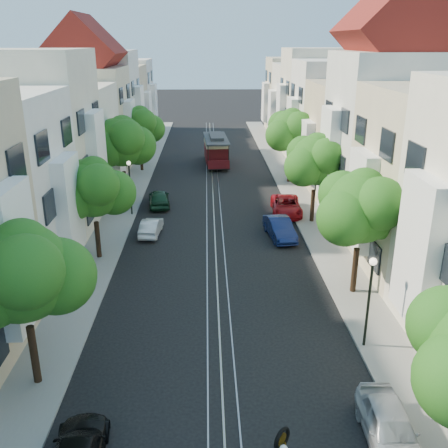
{
  "coord_description": "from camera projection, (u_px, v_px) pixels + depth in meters",
  "views": [
    {
      "loc": [
        -0.47,
        -14.45,
        12.64
      ],
      "look_at": [
        0.5,
        13.9,
        2.2
      ],
      "focal_mm": 40.0,
      "sensor_mm": 36.0,
      "label": 1
    }
  ],
  "objects": [
    {
      "name": "ground",
      "position": [
        213.0,
        192.0,
        44.2
      ],
      "size": [
        200.0,
        200.0,
        0.0
      ],
      "primitive_type": "plane",
      "color": "black",
      "rests_on": "ground"
    },
    {
      "name": "sidewalk_east",
      "position": [
        294.0,
        191.0,
        44.41
      ],
      "size": [
        2.5,
        80.0,
        0.12
      ],
      "primitive_type": "cube",
      "color": "gray",
      "rests_on": "ground"
    },
    {
      "name": "sidewalk_west",
      "position": [
        131.0,
        193.0,
        43.94
      ],
      "size": [
        2.5,
        80.0,
        0.12
      ],
      "primitive_type": "cube",
      "color": "gray",
      "rests_on": "ground"
    },
    {
      "name": "rail_left",
      "position": [
        207.0,
        192.0,
        44.17
      ],
      "size": [
        0.06,
        80.0,
        0.02
      ],
      "primitive_type": "cube",
      "color": "gray",
      "rests_on": "ground"
    },
    {
      "name": "rail_slot",
      "position": [
        213.0,
        192.0,
        44.19
      ],
      "size": [
        0.06,
        80.0,
        0.02
      ],
      "primitive_type": "cube",
      "color": "gray",
      "rests_on": "ground"
    },
    {
      "name": "rail_right",
      "position": [
        219.0,
        192.0,
        44.21
      ],
      "size": [
        0.06,
        80.0,
        0.02
      ],
      "primitive_type": "cube",
      "color": "gray",
      "rests_on": "ground"
    },
    {
      "name": "lane_line",
      "position": [
        213.0,
        192.0,
        44.19
      ],
      "size": [
        0.08,
        80.0,
        0.01
      ],
      "primitive_type": "cube",
      "color": "tan",
      "rests_on": "ground"
    },
    {
      "name": "townhouses_east",
      "position": [
        351.0,
        133.0,
        42.71
      ],
      "size": [
        7.75,
        72.0,
        12.0
      ],
      "color": "beige",
      "rests_on": "ground"
    },
    {
      "name": "townhouses_west",
      "position": [
        72.0,
        136.0,
        41.98
      ],
      "size": [
        7.75,
        72.0,
        11.76
      ],
      "color": "silver",
      "rests_on": "ground"
    },
    {
      "name": "tree_e_b",
      "position": [
        362.0,
        209.0,
        24.95
      ],
      "size": [
        4.93,
        4.08,
        6.68
      ],
      "color": "black",
      "rests_on": "ground"
    },
    {
      "name": "tree_e_c",
      "position": [
        316.0,
        162.0,
        35.31
      ],
      "size": [
        4.84,
        3.99,
        6.52
      ],
      "color": "black",
      "rests_on": "ground"
    },
    {
      "name": "tree_e_d",
      "position": [
        291.0,
        131.0,
        45.54
      ],
      "size": [
        5.01,
        4.16,
        6.85
      ],
      "color": "black",
      "rests_on": "ground"
    },
    {
      "name": "tree_w_a",
      "position": [
        23.0,
        275.0,
        17.92
      ],
      "size": [
        4.93,
        4.08,
        6.68
      ],
      "color": "black",
      "rests_on": "ground"
    },
    {
      "name": "tree_w_b",
      "position": [
        94.0,
        190.0,
        29.29
      ],
      "size": [
        4.72,
        3.87,
        6.27
      ],
      "color": "black",
      "rests_on": "ground"
    },
    {
      "name": "tree_w_c",
      "position": [
        123.0,
        143.0,
        39.38
      ],
      "size": [
        5.13,
        4.28,
        7.09
      ],
      "color": "black",
      "rests_on": "ground"
    },
    {
      "name": "tree_w_d",
      "position": [
        140.0,
        126.0,
        49.86
      ],
      "size": [
        4.84,
        3.99,
        6.52
      ],
      "color": "black",
      "rests_on": "ground"
    },
    {
      "name": "lamp_east",
      "position": [
        370.0,
        289.0,
        20.91
      ],
      "size": [
        0.32,
        0.32,
        4.16
      ],
      "color": "black",
      "rests_on": "ground"
    },
    {
      "name": "lamp_west",
      "position": [
        130.0,
        180.0,
        37.38
      ],
      "size": [
        0.32,
        0.32,
        4.16
      ],
      "color": "black",
      "rests_on": "ground"
    },
    {
      "name": "cable_car",
      "position": [
        216.0,
        148.0,
        53.68
      ],
      "size": [
        2.78,
        7.75,
        2.94
      ],
      "rotation": [
        0.0,
        0.0,
        0.05
      ],
      "color": "black",
      "rests_on": "ground"
    },
    {
      "name": "parked_car_e_near",
      "position": [
        390.0,
        428.0,
        16.4
      ],
      "size": [
        1.82,
        4.09,
        1.37
      ],
      "primitive_type": "imported",
      "rotation": [
        0.0,
        0.0,
        -0.05
      ],
      "color": "#A8ADB4",
      "rests_on": "ground"
    },
    {
      "name": "parked_car_e_mid",
      "position": [
        280.0,
        228.0,
        33.82
      ],
      "size": [
        1.97,
        4.29,
        1.36
      ],
      "primitive_type": "imported",
      "rotation": [
        0.0,
        0.0,
        0.13
      ],
      "color": "#0D1844",
      "rests_on": "ground"
    },
    {
      "name": "parked_car_e_far",
      "position": [
        286.0,
        206.0,
        38.55
      ],
      "size": [
        2.51,
        4.91,
        1.33
      ],
      "primitive_type": "imported",
      "rotation": [
        0.0,
        0.0,
        -0.07
      ],
      "color": "maroon",
      "rests_on": "ground"
    },
    {
      "name": "parked_car_w_mid",
      "position": [
        151.0,
        227.0,
        34.42
      ],
      "size": [
        1.46,
        3.52,
        1.13
      ],
      "primitive_type": "imported",
      "rotation": [
        0.0,
        0.0,
        3.07
      ],
      "color": "silver",
      "rests_on": "ground"
    },
    {
      "name": "parked_car_w_far",
      "position": [
        159.0,
        198.0,
        40.31
      ],
      "size": [
        2.06,
        4.18,
        1.37
      ],
      "primitive_type": "imported",
      "rotation": [
        0.0,
        0.0,
        3.26
      ],
      "color": "#163722",
      "rests_on": "ground"
    }
  ]
}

